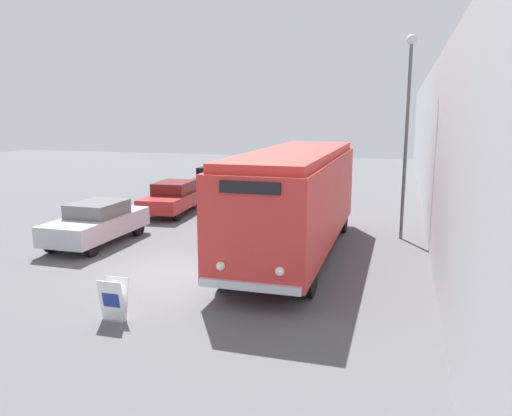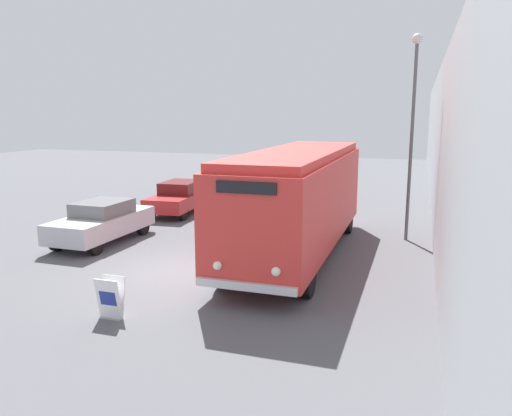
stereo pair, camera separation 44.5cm
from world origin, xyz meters
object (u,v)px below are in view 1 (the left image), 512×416
sign_board (113,300)px  parked_car_near (97,222)px  vintage_bus (296,197)px  parked_car_mid (174,197)px  streetlamp (408,112)px  parked_car_far (216,181)px

sign_board → parked_car_near: 7.24m
vintage_bus → parked_car_mid: vintage_bus is taller
sign_board → streetlamp: streetlamp is taller
vintage_bus → parked_car_near: vintage_bus is taller
vintage_bus → streetlamp: bearing=43.9°
parked_car_mid → parked_car_far: size_ratio=1.06×
parked_car_near → sign_board: bearing=-52.9°
parked_car_near → parked_car_mid: (0.22, 5.82, -0.02)m
vintage_bus → parked_car_near: 7.24m
sign_board → parked_car_near: size_ratio=0.22×
vintage_bus → parked_car_near: (-7.12, -0.58, -1.19)m
parked_car_far → sign_board: bearing=-75.8°
sign_board → parked_car_far: size_ratio=0.22×
vintage_bus → parked_car_near: bearing=-175.3°
vintage_bus → sign_board: (-2.82, -6.39, -1.48)m
streetlamp → parked_car_mid: bearing=169.0°
streetlamp → parked_car_far: bearing=143.4°
parked_car_mid → parked_car_far: 5.70m
vintage_bus → streetlamp: (3.37, 3.24, 2.71)m
streetlamp → parked_car_near: 11.82m
sign_board → parked_car_far: 17.83m
parked_car_far → streetlamp: bearing=-35.9°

